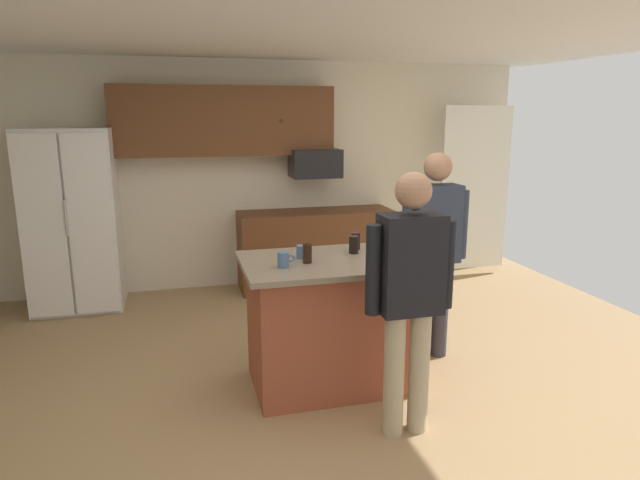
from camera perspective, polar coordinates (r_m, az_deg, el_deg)
floor at (r=4.26m, az=0.03°, el=-15.03°), size 7.04×7.04×0.00m
ceiling at (r=3.82m, az=0.04°, el=21.99°), size 7.04×7.04×0.00m
back_wall at (r=6.55m, az=-6.29°, el=6.71°), size 6.40×0.10×2.60m
french_door_window_panel at (r=7.07m, az=15.67°, el=5.13°), size 0.90×0.06×2.00m
cabinet_run_upper at (r=6.27m, az=-9.85°, el=12.05°), size 2.40×0.38×0.75m
cabinet_run_lower at (r=6.51m, az=-0.45°, el=-0.86°), size 1.80×0.63×0.90m
refrigerator at (r=6.20m, az=-24.18°, el=1.88°), size 0.88×0.76×1.87m
microwave_over_range at (r=6.36m, az=-0.51°, el=7.96°), size 0.56×0.40×0.32m
kitchen_island at (r=4.13m, az=1.08°, el=-8.47°), size 1.28×0.87×0.97m
person_guest_right at (r=4.54m, az=11.76°, el=-0.23°), size 0.57×0.22×1.71m
person_guest_by_door at (r=3.40m, az=9.28°, el=-4.97°), size 0.57×0.22×1.67m
mug_ceramic_white at (r=3.78m, az=-3.80°, el=-2.04°), size 0.12×0.08×0.11m
glass_short_whisky at (r=3.89m, az=8.59°, el=-1.38°), size 0.07×0.07×0.15m
glass_stout_tall at (r=4.28m, az=3.72°, el=-0.09°), size 0.07×0.07×0.13m
mug_blue_stoneware at (r=4.01m, az=-1.87°, el=-1.22°), size 0.12×0.08×0.10m
glass_pilsner at (r=4.15m, az=3.50°, el=-0.49°), size 0.07×0.07×0.13m
tumbler_amber at (r=3.87m, az=-1.33°, el=-1.41°), size 0.07×0.07×0.14m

